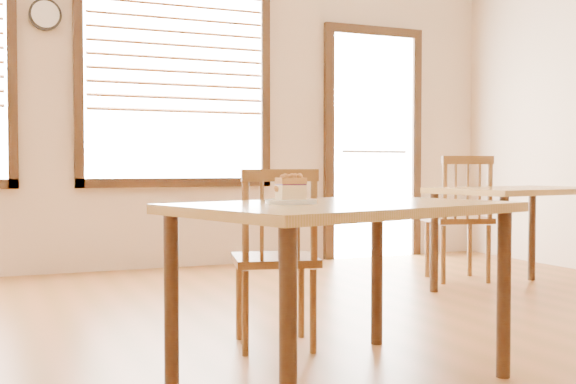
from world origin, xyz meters
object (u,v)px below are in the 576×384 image
(cafe_chair_second, at_px, (459,217))
(cake_slice, at_px, (291,187))
(plate, at_px, (291,202))
(cafe_chair_main, at_px, (276,257))
(cafe_table_second, at_px, (520,202))
(cafe_table_main, at_px, (343,224))
(wall_clock, at_px, (45,15))

(cafe_chair_second, height_order, cake_slice, cafe_chair_second)
(plate, bearing_deg, cafe_chair_second, 41.02)
(cafe_chair_main, xyz_separation_m, cafe_table_second, (2.21, 0.80, 0.20))
(cafe_chair_main, relative_size, cake_slice, 7.33)
(cafe_table_main, relative_size, cake_slice, 12.40)
(wall_clock, height_order, cafe_chair_second, wall_clock)
(wall_clock, xyz_separation_m, cafe_chair_main, (0.84, -2.98, -1.70))
(plate, bearing_deg, cafe_chair_main, 73.52)
(cafe_chair_second, relative_size, plate, 4.72)
(cafe_chair_main, distance_m, cake_slice, 0.73)
(cafe_table_main, bearing_deg, cake_slice, 154.00)
(wall_clock, height_order, cafe_table_second, wall_clock)
(wall_clock, height_order, cake_slice, wall_clock)
(cafe_chair_main, bearing_deg, cafe_chair_second, -132.79)
(cafe_chair_main, distance_m, plate, 0.71)
(cake_slice, bearing_deg, cafe_chair_main, 74.99)
(cafe_chair_second, distance_m, cake_slice, 3.07)
(cafe_table_main, xyz_separation_m, cafe_chair_second, (2.09, 2.04, -0.16))
(cafe_table_main, relative_size, plate, 7.22)
(wall_clock, bearing_deg, cake_slice, -79.62)
(wall_clock, xyz_separation_m, cake_slice, (0.66, -3.59, -1.33))
(cake_slice, bearing_deg, cafe_table_main, -8.31)
(wall_clock, distance_m, plate, 3.91)
(cafe_chair_second, bearing_deg, cafe_chair_main, 47.95)
(cafe_chair_main, xyz_separation_m, cafe_chair_second, (2.12, 1.39, 0.05))
(cafe_table_main, height_order, cafe_chair_second, cafe_chair_second)
(cafe_table_main, relative_size, cafe_table_second, 1.19)
(cafe_chair_second, bearing_deg, plate, 55.70)
(cafe_chair_main, relative_size, plate, 4.27)
(cafe_table_main, relative_size, cafe_chair_second, 1.53)
(cake_slice, bearing_deg, plate, 10.16)
(cake_slice, bearing_deg, cafe_table_second, 32.11)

